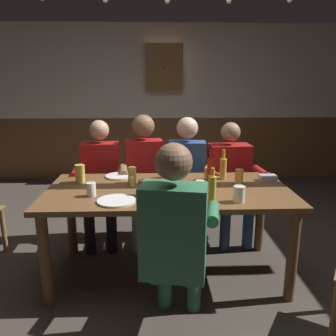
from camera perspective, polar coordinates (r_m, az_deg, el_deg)
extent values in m
plane|color=#423A33|center=(3.10, -0.01, -16.43)|extent=(7.89, 7.89, 0.00)
cube|color=beige|center=(5.59, -1.15, 15.72)|extent=(6.58, 0.12, 1.44)
cube|color=brown|center=(5.69, -1.09, 3.36)|extent=(6.58, 0.12, 1.00)
cube|color=brown|center=(2.74, 0.05, -3.85)|extent=(1.93, 0.94, 0.04)
cylinder|color=brown|center=(2.65, -19.76, -14.30)|extent=(0.08, 0.08, 0.71)
cylinder|color=brown|center=(2.71, 19.97, -13.60)|extent=(0.08, 0.08, 0.71)
cylinder|color=brown|center=(3.32, -15.78, -7.95)|extent=(0.08, 0.08, 0.71)
cylinder|color=brown|center=(3.38, 15.08, -7.55)|extent=(0.08, 0.08, 0.71)
cube|color=#AD1919|center=(3.52, -11.08, -0.12)|extent=(0.38, 0.23, 0.53)
sphere|color=tan|center=(3.44, -11.39, 6.21)|extent=(0.20, 0.20, 0.20)
cylinder|color=black|center=(3.43, -9.37, -4.72)|extent=(0.16, 0.44, 0.13)
cylinder|color=black|center=(3.44, -12.76, -4.80)|extent=(0.16, 0.44, 0.13)
cylinder|color=black|center=(3.33, -9.33, -10.30)|extent=(0.10, 0.10, 0.42)
cylinder|color=black|center=(3.34, -12.86, -10.35)|extent=(0.10, 0.10, 0.42)
cylinder|color=tan|center=(3.27, -7.64, -0.61)|extent=(0.10, 0.29, 0.08)
cylinder|color=#AD1919|center=(3.31, -15.09, -0.82)|extent=(0.10, 0.29, 0.08)
cube|color=#AD1919|center=(3.47, -4.01, 0.15)|extent=(0.39, 0.25, 0.55)
sphere|color=brown|center=(3.40, -4.13, 6.99)|extent=(0.22, 0.22, 0.22)
cylinder|color=silver|center=(3.41, -2.03, -4.62)|extent=(0.17, 0.42, 0.13)
cylinder|color=silver|center=(3.40, -5.44, -4.76)|extent=(0.17, 0.42, 0.13)
cylinder|color=silver|center=(3.32, -1.58, -10.15)|extent=(0.10, 0.10, 0.42)
cylinder|color=silver|center=(3.31, -5.13, -10.33)|extent=(0.10, 0.10, 0.42)
cylinder|color=#AD1919|center=(3.26, 0.08, -0.28)|extent=(0.11, 0.29, 0.08)
cylinder|color=brown|center=(3.22, -7.47, -0.56)|extent=(0.11, 0.29, 0.08)
cube|color=#2D4C84|center=(3.49, 3.13, 0.06)|extent=(0.38, 0.23, 0.54)
sphere|color=beige|center=(3.41, 3.22, 6.67)|extent=(0.21, 0.21, 0.21)
cylinder|color=#33724C|center=(3.43, 4.81, -4.56)|extent=(0.16, 0.39, 0.13)
cylinder|color=#33724C|center=(3.43, 1.40, -4.52)|extent=(0.16, 0.39, 0.13)
cylinder|color=#33724C|center=(3.35, 4.84, -9.97)|extent=(0.10, 0.10, 0.42)
cylinder|color=#33724C|center=(3.35, 1.31, -9.94)|extent=(0.10, 0.10, 0.42)
cylinder|color=beige|center=(3.26, 6.97, -0.57)|extent=(0.10, 0.29, 0.08)
cylinder|color=#2D4C84|center=(3.25, -0.60, -0.50)|extent=(0.10, 0.29, 0.08)
cube|color=#AD1919|center=(3.56, 10.10, -0.13)|extent=(0.42, 0.26, 0.50)
sphere|color=#9E755B|center=(3.48, 10.37, 5.91)|extent=(0.19, 0.19, 0.19)
cylinder|color=#2D4C84|center=(3.52, 12.32, -4.33)|extent=(0.15, 0.42, 0.13)
cylinder|color=#2D4C84|center=(3.46, 8.78, -4.50)|extent=(0.15, 0.42, 0.13)
cylinder|color=#2D4C84|center=(3.44, 13.13, -9.67)|extent=(0.10, 0.10, 0.42)
cylinder|color=#2D4C84|center=(3.37, 9.46, -9.95)|extent=(0.10, 0.10, 0.42)
cylinder|color=#AD1919|center=(3.38, 15.10, -0.72)|extent=(0.10, 0.28, 0.08)
cylinder|color=#AD1919|center=(3.25, 7.36, -0.95)|extent=(0.10, 0.28, 0.08)
cube|color=#33724C|center=(2.02, 0.88, -10.53)|extent=(0.41, 0.28, 0.56)
sphere|color=brown|center=(1.88, 0.93, 1.04)|extent=(0.21, 0.21, 0.21)
cylinder|color=#33724C|center=(2.27, -1.36, -14.92)|extent=(0.20, 0.39, 0.13)
cylinder|color=#33724C|center=(2.24, 4.07, -15.29)|extent=(0.20, 0.39, 0.13)
cylinder|color=#33724C|center=(2.56, -0.55, -18.15)|extent=(0.10, 0.10, 0.42)
cylinder|color=#33724C|center=(2.54, 4.33, -18.48)|extent=(0.10, 0.10, 0.42)
cylinder|color=brown|center=(2.26, -3.80, -6.93)|extent=(0.13, 0.29, 0.08)
cylinder|color=#33724C|center=(2.21, 7.44, -7.51)|extent=(0.13, 0.29, 0.08)
cylinder|color=brown|center=(2.46, 25.99, -21.01)|extent=(0.04, 0.04, 0.44)
cylinder|color=brown|center=(3.62, -25.65, -9.34)|extent=(0.04, 0.04, 0.44)
cylinder|color=#F9E08C|center=(2.79, -5.97, -2.27)|extent=(0.04, 0.04, 0.08)
cube|color=#B2B7BC|center=(3.06, 16.25, -1.58)|extent=(0.14, 0.10, 0.05)
cylinder|color=white|center=(2.47, -8.60, -5.41)|extent=(0.27, 0.27, 0.01)
cylinder|color=white|center=(3.08, -8.14, -1.35)|extent=(0.24, 0.24, 0.01)
cylinder|color=red|center=(2.84, 7.04, -0.53)|extent=(0.05, 0.05, 0.22)
cylinder|color=red|center=(2.81, 7.13, 2.36)|extent=(0.02, 0.02, 0.07)
cylinder|color=gold|center=(2.34, 7.34, -3.92)|extent=(0.05, 0.05, 0.21)
cylinder|color=gold|center=(2.30, 7.44, -0.70)|extent=(0.02, 0.02, 0.06)
cylinder|color=gold|center=(3.01, 9.15, -0.14)|extent=(0.06, 0.06, 0.18)
cylinder|color=gold|center=(2.98, 9.25, 2.27)|extent=(0.02, 0.02, 0.08)
cylinder|color=red|center=(3.03, 1.22, 0.05)|extent=(0.06, 0.06, 0.17)
cylinder|color=red|center=(3.00, 1.23, 2.22)|extent=(0.03, 0.03, 0.06)
cylinder|color=white|center=(2.56, 5.33, -3.35)|extent=(0.07, 0.07, 0.11)
cylinder|color=#E5C64C|center=(2.97, -14.42, -0.91)|extent=(0.08, 0.08, 0.15)
cylinder|color=#4C2D19|center=(2.48, 1.78, -3.52)|extent=(0.07, 0.07, 0.14)
cylinder|color=white|center=(2.47, 11.74, -4.26)|extent=(0.08, 0.08, 0.12)
cylinder|color=#4C2D19|center=(2.56, -4.10, -3.30)|extent=(0.08, 0.08, 0.12)
cylinder|color=white|center=(2.60, -12.64, -3.52)|extent=(0.07, 0.07, 0.10)
cylinder|color=gold|center=(2.86, 11.71, -1.51)|extent=(0.07, 0.07, 0.14)
cylinder|color=#E5C64C|center=(2.88, -5.98, -1.20)|extent=(0.07, 0.07, 0.13)
cylinder|color=gold|center=(2.98, 6.84, -0.93)|extent=(0.08, 0.08, 0.11)
cube|color=brown|center=(5.46, -0.65, 16.35)|extent=(0.56, 0.12, 0.70)
sphere|color=black|center=(5.39, -0.63, 16.38)|extent=(0.03, 0.03, 0.03)
sphere|color=#F9EAB2|center=(2.85, -10.41, 25.76)|extent=(0.04, 0.04, 0.04)
sphere|color=#F9EAB2|center=(2.83, -0.10, 26.01)|extent=(0.04, 0.04, 0.04)
sphere|color=#F9EAB2|center=(2.89, 10.09, 25.65)|extent=(0.04, 0.04, 0.04)
sphere|color=#F9EAB2|center=(3.01, 19.58, 24.79)|extent=(0.04, 0.04, 0.04)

